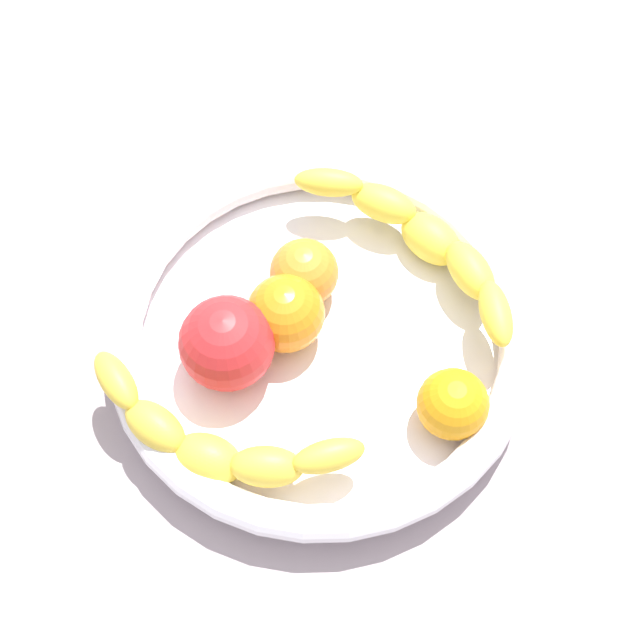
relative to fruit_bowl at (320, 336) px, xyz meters
The scene contains 8 objects.
kitchen_counter 3.65cm from the fruit_bowl, ahead, with size 120.00×120.00×3.00cm, color #A59499.
fruit_bowl is the anchor object (origin of this frame).
banana_draped_left 11.85cm from the fruit_bowl, 135.71° to the right, with size 18.56×11.70×4.46cm.
banana_draped_right 10.74cm from the fruit_bowl, 35.04° to the left, with size 14.55×17.20×5.00cm.
orange_front 4.83cm from the fruit_bowl, 98.58° to the left, with size 5.17×5.17×5.17cm, color orange.
orange_mid_left 3.48cm from the fruit_bowl, 159.40° to the left, with size 5.76×5.76×5.76cm, color orange.
orange_mid_right 11.31cm from the fruit_bowl, 41.76° to the right, with size 5.06×5.06×5.06cm, color orange.
tomato_red 7.46cm from the fruit_bowl, 169.30° to the right, with size 6.85×6.85×6.85cm, color red.
Camera 1 is at (-3.87, -31.15, 66.01)cm, focal length 51.94 mm.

